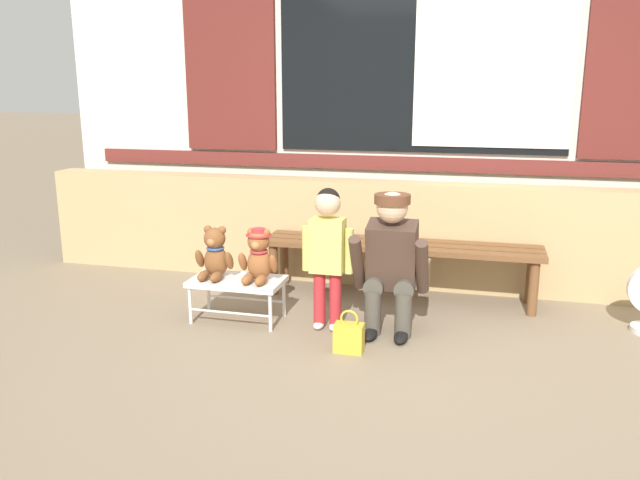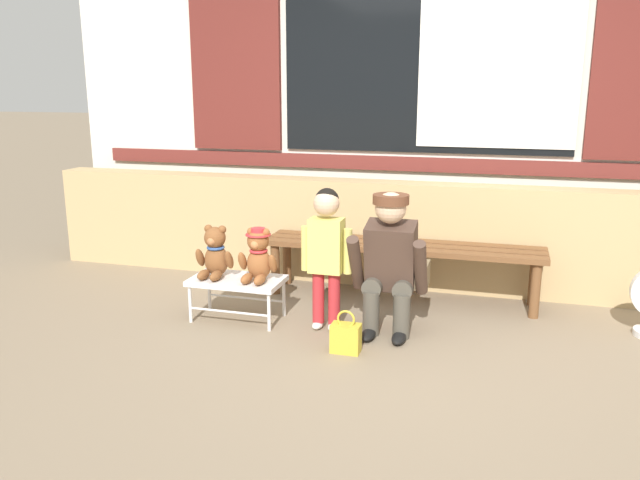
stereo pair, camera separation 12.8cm
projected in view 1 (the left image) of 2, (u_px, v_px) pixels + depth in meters
The scene contains 10 objects.
ground_plane at pixel (381, 353), 3.91m from camera, with size 60.00×60.00×0.00m, color #84725B.
brick_low_wall at pixel (410, 234), 5.15m from camera, with size 6.38×0.25×0.85m, color tan.
shop_facade at pixel (423, 64), 5.31m from camera, with size 6.51×0.26×3.54m.
wooden_bench_long at pixel (400, 252), 4.83m from camera, with size 2.10×0.40×0.44m.
small_display_bench at pixel (237, 283), 4.40m from camera, with size 0.64×0.36×0.30m.
teddy_bear_plain at pixel (215, 254), 4.39m from camera, with size 0.28×0.26×0.36m.
teddy_bear_with_hat at pixel (258, 256), 4.31m from camera, with size 0.28×0.27×0.36m.
child_standing at pixel (328, 243), 4.17m from camera, with size 0.35×0.18×0.96m.
adult_crouching at pixel (392, 262), 4.14m from camera, with size 0.50×0.49×0.95m.
handbag_on_ground at pixel (349, 337), 3.90m from camera, with size 0.18×0.11×0.27m.
Camera 1 is at (0.54, -3.61, 1.60)m, focal length 35.66 mm.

